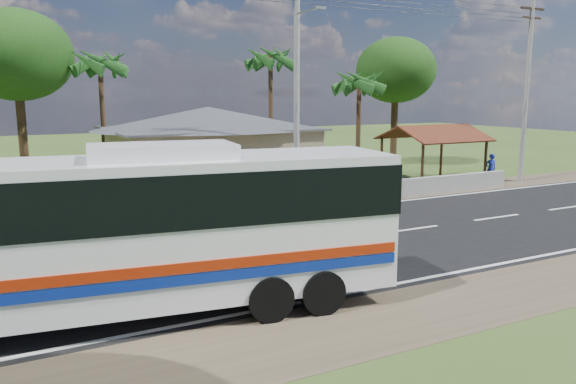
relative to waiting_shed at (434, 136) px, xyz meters
name	(u,v)px	position (x,y,z in m)	size (l,w,h in m)	color
ground	(309,244)	(-13.00, -8.50, -2.73)	(120.00, 120.00, 0.00)	#364C1B
road	(309,244)	(-13.00, -8.50, -2.72)	(120.00, 16.00, 0.03)	black
house	(208,139)	(-12.00, 4.50, -0.09)	(12.40, 10.00, 5.00)	tan
waiting_shed	(434,136)	(0.00, 0.00, 0.00)	(5.20, 4.48, 3.35)	#392614
concrete_barrier	(455,183)	(-1.00, -2.90, -2.28)	(7.00, 0.30, 0.90)	#9E9E99
utility_poles	(290,79)	(-10.33, -2.01, 3.04)	(32.80, 2.22, 11.00)	#9E9E99
palm_near	(359,83)	(-3.50, 2.50, 2.98)	(2.80, 2.80, 6.70)	#47301E
palm_mid	(271,59)	(-7.00, 7.00, 4.43)	(2.80, 2.80, 8.20)	#47301E
palm_far	(100,64)	(-17.00, 7.50, 3.95)	(2.80, 2.80, 7.70)	#47301E
tree_behind_house	(16,56)	(-21.00, 9.50, 4.39)	(6.00, 6.00, 9.61)	#47301E
tree_behind_shed	(396,71)	(3.00, 7.50, 3.95)	(5.60, 5.60, 9.02)	#47301E
coach_bus	(116,222)	(-20.02, -12.19, -0.44)	(13.15, 4.47, 4.01)	white
motorcycle	(324,194)	(-9.02, -2.89, -2.22)	(0.68, 1.95, 1.02)	black
person	(491,169)	(2.62, -1.92, -1.86)	(0.63, 0.42, 1.74)	#1C2C9C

